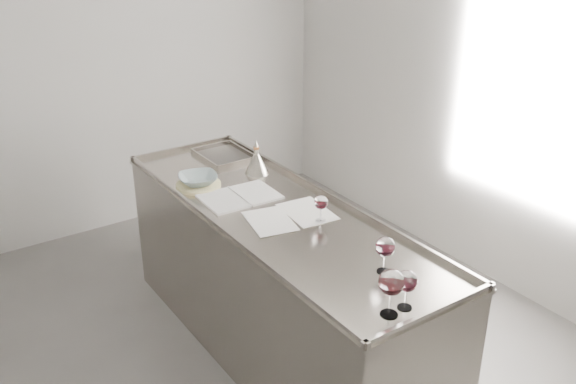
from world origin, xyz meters
TOP-DOWN VIEW (x-y plane):
  - room_shell at (0.00, 0.00)m, footprint 4.54×5.04m
  - counter at (0.50, 0.30)m, footprint 0.77×2.42m
  - wine_glass_left at (0.36, -0.78)m, footprint 0.11×0.11m
  - wine_glass_middle at (0.45, -0.78)m, footprint 0.09×0.09m
  - wine_glass_right at (0.57, -0.51)m, footprint 0.09×0.09m
  - wine_glass_small at (0.64, 0.07)m, footprint 0.08×0.08m
  - notebook at (0.43, 0.58)m, footprint 0.45×0.32m
  - loose_paper_top at (0.64, 0.21)m, footprint 0.27×0.36m
  - loose_paper_under at (0.41, 0.22)m, footprint 0.29×0.36m
  - trivet at (0.30, 0.86)m, footprint 0.31×0.31m
  - ceramic_bowl at (0.30, 0.86)m, footprint 0.29×0.29m
  - wine_funnel at (0.71, 0.84)m, footprint 0.15×0.15m

SIDE VIEW (x-z plane):
  - counter at x=0.50m, z-range -0.01..0.96m
  - loose_paper_top at x=0.64m, z-range 0.94..0.94m
  - loose_paper_under at x=0.41m, z-range 0.94..0.95m
  - notebook at x=0.43m, z-range 0.94..0.96m
  - trivet at x=0.30m, z-range 0.94..0.96m
  - ceramic_bowl at x=0.30m, z-range 0.96..1.02m
  - wine_funnel at x=0.71m, z-range 0.90..1.12m
  - wine_glass_small at x=0.64m, z-range 0.97..1.12m
  - wine_glass_middle at x=0.45m, z-range 0.98..1.16m
  - wine_glass_right at x=0.57m, z-range 0.98..1.16m
  - wine_glass_left at x=0.36m, z-range 0.99..1.20m
  - room_shell at x=0.00m, z-range -0.02..2.82m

